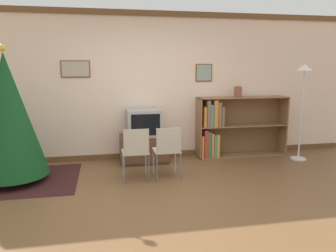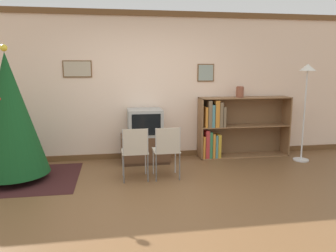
{
  "view_description": "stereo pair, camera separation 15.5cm",
  "coord_description": "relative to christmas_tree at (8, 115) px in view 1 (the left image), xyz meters",
  "views": [
    {
      "loc": [
        -0.73,
        -3.91,
        1.71
      ],
      "look_at": [
        0.27,
        1.17,
        0.77
      ],
      "focal_mm": 35.0,
      "sensor_mm": 36.0,
      "label": 1
    },
    {
      "loc": [
        -0.57,
        -3.94,
        1.71
      ],
      "look_at": [
        0.27,
        1.17,
        0.77
      ],
      "focal_mm": 35.0,
      "sensor_mm": 36.0,
      "label": 2
    }
  ],
  "objects": [
    {
      "name": "television",
      "position": [
        2.07,
        0.65,
        -0.28
      ],
      "size": [
        0.6,
        0.53,
        0.47
      ],
      "color": "#9E9E99",
      "rests_on": "tv_console"
    },
    {
      "name": "ground_plane",
      "position": [
        2.11,
        -1.17,
        -1.01
      ],
      "size": [
        24.0,
        24.0,
        0.0
      ],
      "primitive_type": "plane",
      "color": "brown"
    },
    {
      "name": "wall_back",
      "position": [
        2.11,
        0.99,
        0.34
      ],
      "size": [
        8.26,
        0.11,
        2.7
      ],
      "color": "beige",
      "rests_on": "ground_plane"
    },
    {
      "name": "bookshelf",
      "position": [
        3.66,
        0.76,
        -0.44
      ],
      "size": [
        1.75,
        0.36,
        1.14
      ],
      "color": "olive",
      "rests_on": "ground_plane"
    },
    {
      "name": "vase",
      "position": [
        3.87,
        0.74,
        0.24
      ],
      "size": [
        0.14,
        0.14,
        0.21
      ],
      "color": "brown",
      "rests_on": "bookshelf"
    },
    {
      "name": "folding_chair_left",
      "position": [
        1.83,
        -0.33,
        -0.54
      ],
      "size": [
        0.4,
        0.4,
        0.82
      ],
      "color": "#BCB29E",
      "rests_on": "ground_plane"
    },
    {
      "name": "standing_lamp",
      "position": [
        4.92,
        0.26,
        0.34
      ],
      "size": [
        0.28,
        0.28,
        1.76
      ],
      "color": "silver",
      "rests_on": "ground_plane"
    },
    {
      "name": "tv_console",
      "position": [
        2.07,
        0.65,
        -0.76
      ],
      "size": [
        0.86,
        0.54,
        0.49
      ],
      "color": "#412A1A",
      "rests_on": "ground_plane"
    },
    {
      "name": "christmas_tree",
      "position": [
        0.0,
        0.0,
        0.0
      ],
      "size": [
        1.05,
        1.05,
        2.02
      ],
      "color": "maroon",
      "rests_on": "area_rug"
    },
    {
      "name": "area_rug",
      "position": [
        0.0,
        -0.0,
        -1.01
      ],
      "size": [
        1.89,
        1.48,
        0.01
      ],
      "color": "#381919",
      "rests_on": "ground_plane"
    },
    {
      "name": "folding_chair_right",
      "position": [
        2.31,
        -0.33,
        -0.54
      ],
      "size": [
        0.4,
        0.4,
        0.82
      ],
      "color": "#BCB29E",
      "rests_on": "ground_plane"
    }
  ]
}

